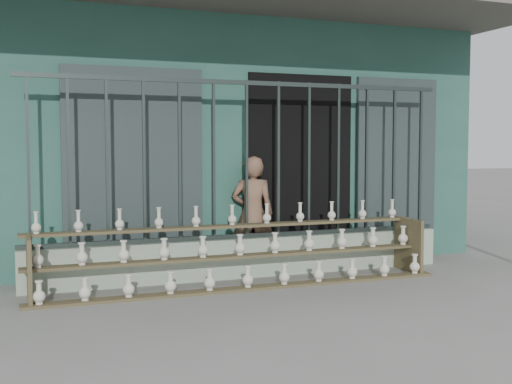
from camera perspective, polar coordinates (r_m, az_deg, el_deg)
name	(u,v)px	position (r m, az deg, el deg)	size (l,w,h in m)	color
ground	(293,302)	(6.29, 3.29, -9.73)	(60.00, 60.00, 0.00)	slate
workshop_building	(183,139)	(10.12, -6.52, 4.72)	(7.40, 6.60, 3.21)	#275245
parapet_wall	(247,257)	(7.43, -0.83, -5.82)	(5.00, 0.20, 0.45)	#9AAC93
security_fence	(247,160)	(7.32, -0.84, 2.88)	(5.00, 0.04, 1.80)	#283330
shelf_rack	(240,252)	(6.94, -1.42, -5.40)	(4.50, 0.68, 0.85)	brown
elderly_woman	(253,214)	(7.72, -0.31, -1.94)	(0.51, 0.33, 1.38)	brown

